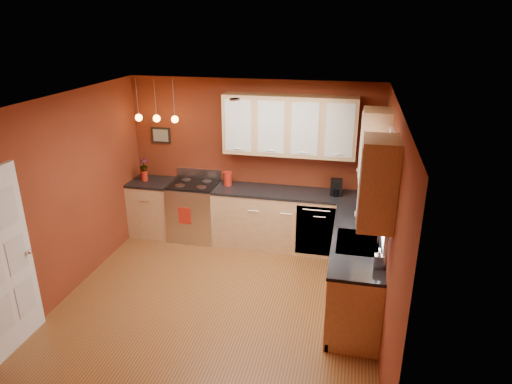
% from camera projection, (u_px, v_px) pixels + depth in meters
% --- Properties ---
extents(floor, '(4.20, 4.20, 0.00)m').
position_uv_depth(floor, '(217.00, 304.00, 5.88)').
color(floor, '#905D2A').
rests_on(floor, ground).
extents(ceiling, '(4.00, 4.20, 0.02)m').
position_uv_depth(ceiling, '(210.00, 102.00, 4.95)').
color(ceiling, silver).
rests_on(ceiling, wall_back).
extents(wall_back, '(4.00, 0.02, 2.60)m').
position_uv_depth(wall_back, '(253.00, 161.00, 7.33)').
color(wall_back, maroon).
rests_on(wall_back, floor).
extents(wall_front, '(4.00, 0.02, 2.60)m').
position_uv_depth(wall_front, '(132.00, 319.00, 3.50)').
color(wall_front, maroon).
rests_on(wall_front, floor).
extents(wall_left, '(0.02, 4.20, 2.60)m').
position_uv_depth(wall_left, '(64.00, 199.00, 5.82)').
color(wall_left, maroon).
rests_on(wall_left, floor).
extents(wall_right, '(0.02, 4.20, 2.60)m').
position_uv_depth(wall_right, '(388.00, 228.00, 5.01)').
color(wall_right, maroon).
rests_on(wall_right, floor).
extents(base_cabinets_back_left, '(0.70, 0.60, 0.90)m').
position_uv_depth(base_cabinets_back_left, '(154.00, 208.00, 7.69)').
color(base_cabinets_back_left, tan).
rests_on(base_cabinets_back_left, floor).
extents(base_cabinets_back_right, '(2.54, 0.60, 0.90)m').
position_uv_depth(base_cabinets_back_right, '(294.00, 221.00, 7.21)').
color(base_cabinets_back_right, tan).
rests_on(base_cabinets_back_right, floor).
extents(base_cabinets_right, '(0.60, 2.10, 0.90)m').
position_uv_depth(base_cabinets_right, '(355.00, 271.00, 5.79)').
color(base_cabinets_right, tan).
rests_on(base_cabinets_right, floor).
extents(counter_back_left, '(0.70, 0.62, 0.04)m').
position_uv_depth(counter_back_left, '(152.00, 182.00, 7.52)').
color(counter_back_left, black).
rests_on(counter_back_left, base_cabinets_back_left).
extents(counter_back_right, '(2.54, 0.62, 0.04)m').
position_uv_depth(counter_back_right, '(295.00, 193.00, 7.04)').
color(counter_back_right, black).
rests_on(counter_back_right, base_cabinets_back_right).
extents(counter_right, '(0.62, 2.10, 0.04)m').
position_uv_depth(counter_right, '(358.00, 238.00, 5.62)').
color(counter_right, black).
rests_on(counter_right, base_cabinets_right).
extents(gas_range, '(0.76, 0.64, 1.11)m').
position_uv_depth(gas_range, '(195.00, 210.00, 7.53)').
color(gas_range, silver).
rests_on(gas_range, floor).
extents(dishwasher_front, '(0.60, 0.02, 0.80)m').
position_uv_depth(dishwasher_front, '(316.00, 231.00, 6.87)').
color(dishwasher_front, silver).
rests_on(dishwasher_front, base_cabinets_back_right).
extents(sink, '(0.50, 0.70, 0.33)m').
position_uv_depth(sink, '(358.00, 244.00, 5.48)').
color(sink, gray).
rests_on(sink, counter_right).
extents(window, '(0.06, 1.02, 1.22)m').
position_uv_depth(window, '(388.00, 185.00, 5.15)').
color(window, white).
rests_on(window, wall_right).
extents(door_left_wall, '(0.12, 0.82, 2.05)m').
position_uv_depth(door_left_wall, '(3.00, 264.00, 4.82)').
color(door_left_wall, white).
rests_on(door_left_wall, floor).
extents(upper_cabinets_back, '(2.00, 0.35, 0.90)m').
position_uv_depth(upper_cabinets_back, '(289.00, 126.00, 6.81)').
color(upper_cabinets_back, tan).
rests_on(upper_cabinets_back, wall_back).
extents(upper_cabinets_right, '(0.35, 1.95, 0.90)m').
position_uv_depth(upper_cabinets_right, '(376.00, 162.00, 5.11)').
color(upper_cabinets_right, tan).
rests_on(upper_cabinets_right, wall_right).
extents(wall_picture, '(0.32, 0.03, 0.26)m').
position_uv_depth(wall_picture, '(161.00, 135.00, 7.50)').
color(wall_picture, black).
rests_on(wall_picture, wall_back).
extents(pendant_lights, '(0.71, 0.11, 0.66)m').
position_uv_depth(pendant_lights, '(157.00, 118.00, 7.05)').
color(pendant_lights, gray).
rests_on(pendant_lights, ceiling).
extents(red_canister, '(0.15, 0.15, 0.22)m').
position_uv_depth(red_canister, '(228.00, 178.00, 7.30)').
color(red_canister, '#B12213').
rests_on(red_canister, counter_back_right).
extents(red_vase, '(0.11, 0.11, 0.17)m').
position_uv_depth(red_vase, '(144.00, 176.00, 7.50)').
color(red_vase, '#B12213').
rests_on(red_vase, counter_back_left).
extents(flowers, '(0.15, 0.15, 0.22)m').
position_uv_depth(flowers, '(143.00, 165.00, 7.44)').
color(flowers, '#B12213').
rests_on(flowers, red_vase).
extents(coffee_maker, '(0.18, 0.18, 0.25)m').
position_uv_depth(coffee_maker, '(336.00, 188.00, 6.88)').
color(coffee_maker, black).
rests_on(coffee_maker, counter_back_right).
extents(soap_pump, '(0.10, 0.10, 0.22)m').
position_uv_depth(soap_pump, '(379.00, 258.00, 4.89)').
color(soap_pump, white).
rests_on(soap_pump, counter_right).
extents(dish_towel, '(0.20, 0.01, 0.28)m').
position_uv_depth(dish_towel, '(185.00, 216.00, 7.23)').
color(dish_towel, '#B12213').
rests_on(dish_towel, gas_range).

